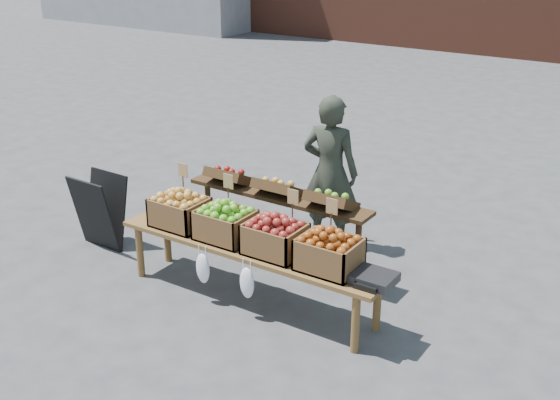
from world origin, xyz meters
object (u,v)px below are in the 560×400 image
Objects in this scene: vendor at (330,172)px; crate_green_apples at (329,254)px; display_bench at (250,274)px; back_table at (278,220)px; crate_golden_apples at (180,212)px; crate_russet_pears at (225,225)px; weighing_scale at (374,278)px; chalkboard_sign at (100,211)px; crate_red_apples at (275,239)px.

vendor is 1.70m from crate_green_apples.
back_table is at bearing 103.04° from display_bench.
crate_golden_apples reaches higher than display_bench.
vendor is at bearing 79.72° from crate_russet_pears.
vendor is 0.62× the size of display_bench.
weighing_scale is at bearing 120.77° from vendor.
crate_russet_pears is at bearing 180.00° from crate_green_apples.
display_bench is at bearing 0.00° from crate_russet_pears.
vendor reaches higher than chalkboard_sign.
crate_russet_pears is 1.47× the size of weighing_scale.
vendor is 3.34× the size of crate_golden_apples.
weighing_scale is at bearing 0.00° from crate_russet_pears.
crate_red_apples is at bearing 91.15° from vendor.
vendor is at bearing 78.08° from back_table.
back_table is 6.18× the size of weighing_scale.
crate_golden_apples and crate_green_apples have the same top height.
crate_green_apples is at bearing -35.98° from back_table.
crate_golden_apples is at bearing 180.00° from weighing_scale.
crate_red_apples is (0.55, 0.00, 0.00)m from crate_russet_pears.
crate_green_apples is (1.65, 0.00, 0.00)m from crate_golden_apples.
display_bench is at bearing -76.96° from back_table.
crate_russet_pears is 0.55m from crate_red_apples.
vendor reaches higher than crate_red_apples.
weighing_scale reaches higher than display_bench.
crate_green_apples is (0.82, 0.00, 0.42)m from display_bench.
crate_russet_pears is at bearing 180.00° from weighing_scale.
vendor is at bearing 90.30° from display_bench.
crate_green_apples is 1.47× the size of weighing_scale.
crate_russet_pears and crate_green_apples have the same top height.
back_table is 0.87m from crate_red_apples.
vendor is 3.34× the size of crate_russet_pears.
crate_red_apples is (1.10, 0.00, 0.00)m from crate_golden_apples.
display_bench is 0.93m from crate_green_apples.
crate_red_apples is at bearing 0.00° from crate_golden_apples.
chalkboard_sign is 1.78m from crate_russet_pears.
display_bench is at bearing 180.00° from crate_green_apples.
back_table reaches higher than crate_golden_apples.
crate_russet_pears is at bearing -98.55° from back_table.
vendor is 1.51m from crate_red_apples.
weighing_scale is (3.28, -0.07, 0.20)m from chalkboard_sign.
back_table is at bearing 68.37° from vendor.
crate_golden_apples is 1.00× the size of crate_red_apples.
back_table is 0.78m from display_bench.
crate_red_apples reaches higher than chalkboard_sign.
crate_golden_apples reaches higher than weighing_scale.
back_table reaches higher than weighing_scale.
vendor is at bearing 130.48° from weighing_scale.
weighing_scale is (1.52, 0.00, -0.10)m from crate_russet_pears.
crate_russet_pears is 1.00× the size of crate_green_apples.
crate_russet_pears is 1.10m from crate_green_apples.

